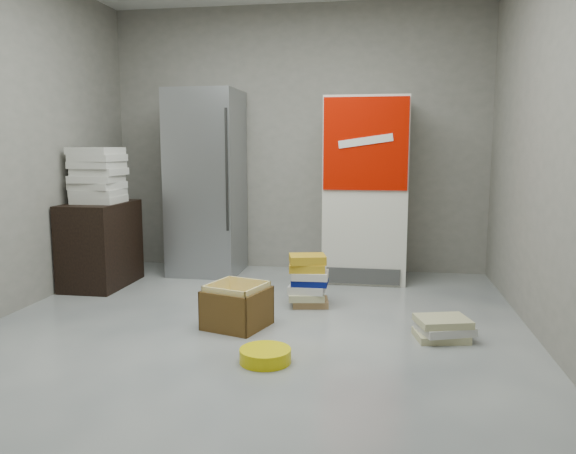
# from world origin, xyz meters

# --- Properties ---
(ground) EXTENTS (5.00, 5.00, 0.00)m
(ground) POSITION_xyz_m (0.00, 0.00, 0.00)
(ground) COLOR #AFB0AB
(ground) RESTS_ON ground
(room_shell) EXTENTS (4.04, 5.04, 2.82)m
(room_shell) POSITION_xyz_m (0.00, 0.00, 1.80)
(room_shell) COLOR gray
(room_shell) RESTS_ON ground
(steel_fridge) EXTENTS (0.70, 0.72, 1.90)m
(steel_fridge) POSITION_xyz_m (-0.90, 2.13, 0.95)
(steel_fridge) COLOR #AFB2B8
(steel_fridge) RESTS_ON ground
(coke_cooler) EXTENTS (0.80, 0.73, 1.80)m
(coke_cooler) POSITION_xyz_m (0.75, 2.12, 0.90)
(coke_cooler) COLOR silver
(coke_cooler) RESTS_ON ground
(wood_shelf) EXTENTS (0.50, 0.80, 0.80)m
(wood_shelf) POSITION_xyz_m (-1.73, 1.40, 0.40)
(wood_shelf) COLOR black
(wood_shelf) RESTS_ON ground
(supply_box_stack) EXTENTS (0.44, 0.43, 0.52)m
(supply_box_stack) POSITION_xyz_m (-1.72, 1.40, 1.06)
(supply_box_stack) COLOR silver
(supply_box_stack) RESTS_ON wood_shelf
(phonebook_stack_main) EXTENTS (0.36, 0.31, 0.43)m
(phonebook_stack_main) POSITION_xyz_m (0.32, 1.02, 0.22)
(phonebook_stack_main) COLOR #A57E51
(phonebook_stack_main) RESTS_ON ground
(phonebook_stack_side) EXTENTS (0.43, 0.37, 0.16)m
(phonebook_stack_side) POSITION_xyz_m (1.35, 0.36, 0.08)
(phonebook_stack_side) COLOR #BAB484
(phonebook_stack_side) RESTS_ON ground
(cardboard_box) EXTENTS (0.51, 0.51, 0.33)m
(cardboard_box) POSITION_xyz_m (-0.13, 0.39, 0.13)
(cardboard_box) COLOR yellow
(cardboard_box) RESTS_ON ground
(bucket_lid) EXTENTS (0.34, 0.34, 0.09)m
(bucket_lid) POSITION_xyz_m (0.22, -0.25, 0.04)
(bucket_lid) COLOR yellow
(bucket_lid) RESTS_ON ground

